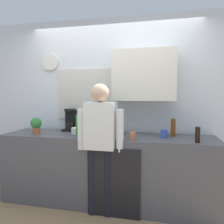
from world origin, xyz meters
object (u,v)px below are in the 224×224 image
Objects in this scene: cup_yellow_cup at (115,130)px; person_at_sink at (100,138)px; bottle_dark_sauce at (198,135)px; bottle_amber_beer at (173,128)px; cup_blue_mug at (164,134)px; bottle_clear_soda at (79,125)px; mixing_bowl at (79,130)px; coffee_maker at (71,121)px; potted_plant at (36,125)px; cup_terracotta_mug at (132,136)px; bottle_green_wine at (121,123)px; bottle_olive_oil at (101,124)px.

person_at_sink is at bearing -99.57° from cup_yellow_cup.
bottle_dark_sauce is 1.10m from cup_yellow_cup.
bottle_amber_beer reaches higher than cup_blue_mug.
bottle_clear_soda is at bearing -168.86° from bottle_amber_beer.
bottle_dark_sauce is at bearing -28.93° from cup_blue_mug.
cup_blue_mug is (-0.12, -0.12, -0.06)m from bottle_amber_beer.
mixing_bowl is (-1.27, -0.06, -0.07)m from bottle_amber_beer.
coffee_maker is 1.80m from bottle_dark_sauce.
mixing_bowl is 0.59m from potted_plant.
potted_plant is 0.14× the size of person_at_sink.
cup_blue_mug is (0.37, 0.21, 0.00)m from cup_terracotta_mug.
bottle_clear_soda reaches higher than potted_plant.
mixing_bowl is at bearing -177.15° from bottle_amber_beer.
bottle_dark_sauce is (1.73, -0.46, -0.06)m from coffee_maker.
bottle_dark_sauce is at bearing -1.67° from potted_plant.
coffee_maker reaches higher than bottle_dark_sauce.
bottle_green_wine is at bearing -31.03° from cup_yellow_cup.
potted_plant is at bearing 160.32° from person_at_sink.
potted_plant is at bearing -163.39° from cup_yellow_cup.
coffee_maker is 0.31m from mixing_bowl.
cup_terracotta_mug reaches higher than mixing_bowl.
cup_terracotta_mug is at bearing 3.55° from person_at_sink.
bottle_green_wine reaches higher than cup_blue_mug.
bottle_dark_sauce is at bearing -3.51° from bottle_clear_soda.
coffee_maker is at bearing 154.96° from cup_terracotta_mug.
bottle_dark_sauce is at bearing -14.94° from coffee_maker.
coffee_maker is at bearing 169.04° from bottle_olive_oil.
person_at_sink reaches higher than bottle_olive_oil.
coffee_maker is at bearing 174.72° from bottle_amber_beer.
potted_plant is at bearing -175.22° from cup_blue_mug.
bottle_olive_oil is at bearing 51.80° from bottle_clear_soda.
cup_blue_mug is (-0.37, 0.20, -0.04)m from bottle_dark_sauce.
potted_plant reaches higher than cup_blue_mug.
cup_blue_mug is 1.18× the size of cup_yellow_cup.
coffee_maker reaches higher than bottle_clear_soda.
person_at_sink reaches higher than mixing_bowl.
bottle_clear_soda is 2.80× the size of cup_blue_mug.
bottle_green_wine is 3.53× the size of cup_yellow_cup.
potted_plant is (-0.83, -0.31, 0.01)m from bottle_olive_oil.
bottle_dark_sauce is at bearing -19.53° from cup_yellow_cup.
bottle_olive_oil is at bearing 19.76° from mixing_bowl.
bottle_amber_beer is at bearing 15.62° from person_at_sink.
bottle_clear_soda is 1.46m from bottle_dark_sauce.
cup_terracotta_mug is 0.39m from person_at_sink.
bottle_olive_oil is at bearing -10.96° from coffee_maker.
bottle_olive_oil reaches higher than cup_blue_mug.
cup_blue_mug reaches higher than mixing_bowl.
coffee_maker reaches higher than bottle_amber_beer.
bottle_clear_soda reaches higher than cup_terracotta_mug.
cup_terracotta_mug is at bearing -25.04° from coffee_maker.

